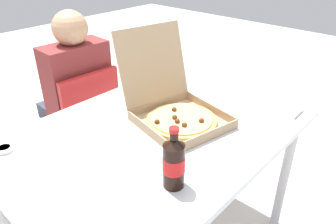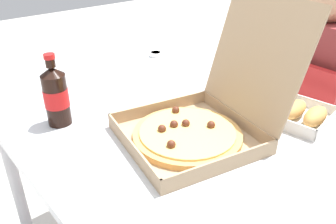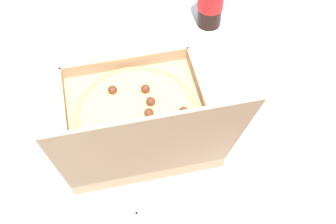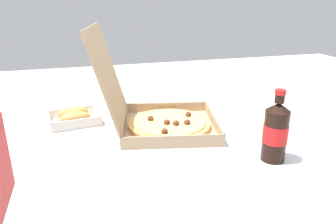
{
  "view_description": "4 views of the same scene",
  "coord_description": "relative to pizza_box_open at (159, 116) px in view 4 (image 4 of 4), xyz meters",
  "views": [
    {
      "loc": [
        -0.84,
        -0.83,
        1.49
      ],
      "look_at": [
        0.09,
        0.01,
        0.8
      ],
      "focal_mm": 34.43,
      "sensor_mm": 36.0,
      "label": 1
    },
    {
      "loc": [
        0.71,
        -0.62,
        1.29
      ],
      "look_at": [
        0.03,
        -0.05,
        0.81
      ],
      "focal_mm": 36.73,
      "sensor_mm": 36.0,
      "label": 2
    },
    {
      "loc": [
        0.31,
        0.57,
        1.67
      ],
      "look_at": [
        0.05,
        -0.01,
        0.8
      ],
      "focal_mm": 48.16,
      "sensor_mm": 36.0,
      "label": 3
    },
    {
      "loc": [
        -0.96,
        0.26,
        1.23
      ],
      "look_at": [
        0.1,
        -0.04,
        0.82
      ],
      "focal_mm": 33.89,
      "sensor_mm": 36.0,
      "label": 4
    }
  ],
  "objects": [
    {
      "name": "napkin_pile",
      "position": [
        0.41,
        -0.34,
        -0.04
      ],
      "size": [
        0.11,
        0.11,
        0.02
      ],
      "primitive_type": "cube",
      "rotation": [
        0.0,
        0.0,
        0.01
      ],
      "color": "white",
      "rests_on": "dining_table"
    },
    {
      "name": "cola_bottle",
      "position": [
        -0.33,
        -0.28,
        0.04
      ],
      "size": [
        0.07,
        0.07,
        0.22
      ],
      "color": "black",
      "rests_on": "dining_table"
    },
    {
      "name": "dining_table",
      "position": [
        -0.12,
        0.01,
        -0.13
      ],
      "size": [
        1.29,
        0.92,
        0.75
      ],
      "color": "silver",
      "rests_on": "ground_plane"
    },
    {
      "name": "pizza_box_open",
      "position": [
        0.0,
        0.0,
        0.0
      ],
      "size": [
        0.43,
        0.51,
        0.38
      ],
      "color": "tan",
      "rests_on": "dining_table"
    },
    {
      "name": "paper_menu",
      "position": [
        -0.49,
        0.06,
        -0.05
      ],
      "size": [
        0.24,
        0.2,
        0.0
      ],
      "primitive_type": "cube",
      "rotation": [
        0.0,
        0.0,
        0.29
      ],
      "color": "white",
      "rests_on": "dining_table"
    },
    {
      "name": "bread_side_box",
      "position": [
        0.15,
        0.31,
        -0.03
      ],
      "size": [
        0.17,
        0.21,
        0.06
      ],
      "color": "white",
      "rests_on": "dining_table"
    }
  ]
}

